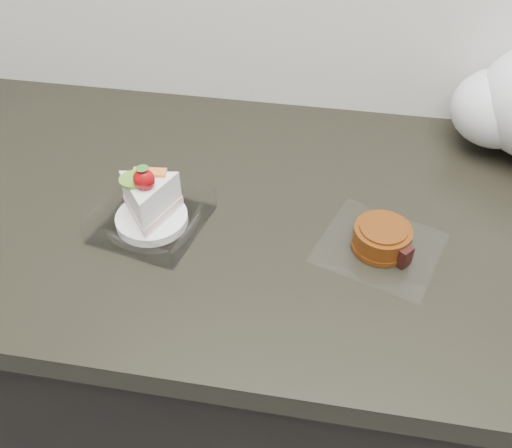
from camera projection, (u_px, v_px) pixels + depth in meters
counter at (338, 380)px, 1.17m from camera, size 2.04×0.64×0.90m
cake_tray at (150, 209)px, 0.84m from camera, size 0.17×0.17×0.11m
mooncake_wrap at (382, 240)px, 0.81m from camera, size 0.21×0.20×0.04m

